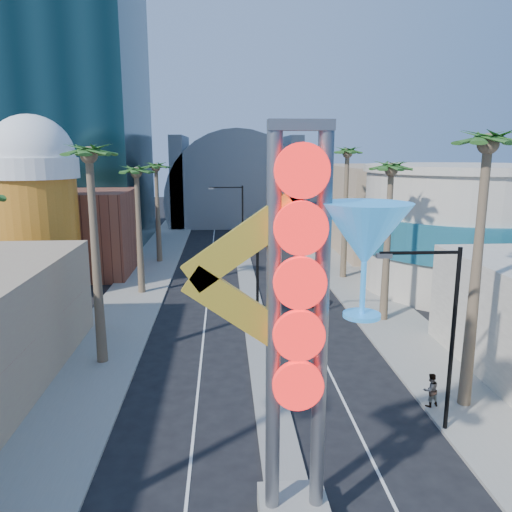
{
  "coord_description": "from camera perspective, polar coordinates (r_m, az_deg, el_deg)",
  "views": [
    {
      "loc": [
        -2.11,
        -10.7,
        11.72
      ],
      "look_at": [
        -0.01,
        21.29,
        4.94
      ],
      "focal_mm": 35.0,
      "sensor_mm": 36.0,
      "label": 1
    }
  ],
  "objects": [
    {
      "name": "hotel_tower",
      "position": [
        67.11,
        -22.73,
        22.49
      ],
      "size": [
        20.0,
        20.0,
        50.0
      ],
      "primitive_type": "cube",
      "color": "black",
      "rests_on": "ground"
    },
    {
      "name": "palm_5",
      "position": [
        23.5,
        24.84,
        9.76
      ],
      "size": [
        2.4,
        2.4,
        13.2
      ],
      "color": "brown",
      "rests_on": "ground"
    },
    {
      "name": "red_pickup",
      "position": [
        40.17,
        5.66,
        -4.05
      ],
      "size": [
        2.78,
        5.16,
        1.38
      ],
      "primitive_type": "imported",
      "rotation": [
        0.0,
        0.0,
        0.1
      ],
      "color": "#B60E1F",
      "rests_on": "ground"
    },
    {
      "name": "streetlight_0",
      "position": [
        31.57,
        1.16,
        -0.58
      ],
      "size": [
        3.79,
        0.25,
        8.0
      ],
      "color": "black",
      "rests_on": "ground"
    },
    {
      "name": "sidewalk_east",
      "position": [
        48.57,
        10.19,
        -2.12
      ],
      "size": [
        5.0,
        100.0,
        0.15
      ],
      "primitive_type": "cube",
      "color": "gray",
      "rests_on": "ground"
    },
    {
      "name": "filler_east",
      "position": [
        61.8,
        13.37,
        5.38
      ],
      "size": [
        10.0,
        20.0,
        10.0
      ],
      "primitive_type": "cube",
      "color": "tan",
      "rests_on": "ground"
    },
    {
      "name": "median",
      "position": [
        50.12,
        -1.24,
        -1.49
      ],
      "size": [
        1.6,
        84.0,
        0.15
      ],
      "primitive_type": "cube",
      "color": "gray",
      "rests_on": "ground"
    },
    {
      "name": "neon_sign",
      "position": [
        14.66,
        7.98,
        -5.71
      ],
      "size": [
        6.53,
        2.6,
        12.55
      ],
      "color": "gray",
      "rests_on": "ground"
    },
    {
      "name": "beer_mug",
      "position": [
        43.52,
        -23.88,
        5.82
      ],
      "size": [
        7.0,
        7.0,
        14.5
      ],
      "color": "#B26B17",
      "rests_on": "ground"
    },
    {
      "name": "palm_6",
      "position": [
        34.59,
        15.16,
        8.57
      ],
      "size": [
        2.4,
        2.4,
        11.7
      ],
      "color": "brown",
      "rests_on": "ground"
    },
    {
      "name": "palm_7",
      "position": [
        46.07,
        10.38,
        10.64
      ],
      "size": [
        2.4,
        2.4,
        12.7
      ],
      "color": "brown",
      "rests_on": "ground"
    },
    {
      "name": "palm_3",
      "position": [
        53.2,
        -11.35,
        9.31
      ],
      "size": [
        2.4,
        2.4,
        11.2
      ],
      "color": "brown",
      "rests_on": "ground"
    },
    {
      "name": "palm_2",
      "position": [
        41.34,
        -13.5,
        8.52
      ],
      "size": [
        2.4,
        2.4,
        11.2
      ],
      "color": "brown",
      "rests_on": "ground"
    },
    {
      "name": "sidewalk_west",
      "position": [
        47.74,
        -12.56,
        -2.47
      ],
      "size": [
        5.0,
        100.0,
        0.15
      ],
      "primitive_type": "cube",
      "color": "gray",
      "rests_on": "ground"
    },
    {
      "name": "palm_1",
      "position": [
        27.59,
        -18.48,
        9.48
      ],
      "size": [
        2.4,
        2.4,
        12.7
      ],
      "color": "brown",
      "rests_on": "ground"
    },
    {
      "name": "canopy",
      "position": [
        83.06,
        -2.3,
        6.82
      ],
      "size": [
        22.0,
        16.0,
        22.0
      ],
      "color": "slate",
      "rests_on": "ground"
    },
    {
      "name": "brick_filler_west",
      "position": [
        51.23,
        -19.46,
        2.59
      ],
      "size": [
        10.0,
        10.0,
        8.0
      ],
      "primitive_type": "cube",
      "color": "brown",
      "rests_on": "ground"
    },
    {
      "name": "streetlight_1",
      "position": [
        55.15,
        -2.11,
        4.81
      ],
      "size": [
        3.79,
        0.25,
        8.0
      ],
      "color": "black",
      "rests_on": "ground"
    },
    {
      "name": "streetlight_2",
      "position": [
        21.8,
        20.54,
        -7.27
      ],
      "size": [
        3.45,
        0.25,
        8.0
      ],
      "color": "black",
      "rests_on": "ground"
    },
    {
      "name": "turquoise_building",
      "position": [
        45.86,
        22.33,
        2.93
      ],
      "size": [
        16.6,
        16.6,
        10.6
      ],
      "color": "#AFA594",
      "rests_on": "ground"
    },
    {
      "name": "pedestrian_b",
      "position": [
        25.07,
        19.33,
        -14.24
      ],
      "size": [
        0.9,
        0.77,
        1.59
      ],
      "primitive_type": "imported",
      "rotation": [
        0.0,
        0.0,
        3.39
      ],
      "color": "gray",
      "rests_on": "sidewalk_east"
    }
  ]
}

